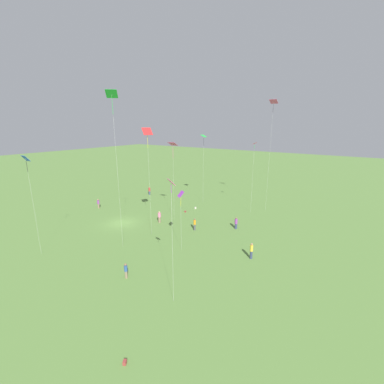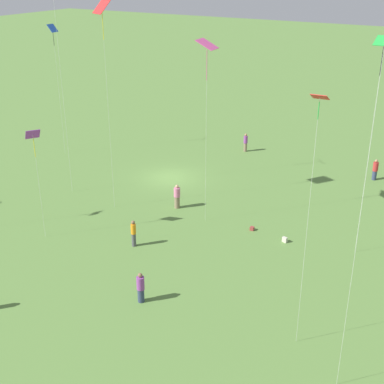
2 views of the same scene
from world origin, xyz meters
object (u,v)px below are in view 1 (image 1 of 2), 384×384
Objects in this scene: kite_0 at (112,100)px; kite_8 at (254,148)px; person_6 at (195,224)px; kite_7 at (173,146)px; kite_1 at (204,139)px; kite_5 at (147,135)px; kite_3 at (181,196)px; person_2 at (126,271)px; picnic_bag_0 at (195,208)px; person_3 at (251,251)px; person_0 at (236,223)px; picnic_bag_2 at (185,211)px; person_4 at (98,204)px; picnic_bag_1 at (125,362)px; kite_2 at (171,190)px; kite_4 at (273,106)px; person_5 at (159,217)px; person_1 at (149,191)px; kite_6 at (26,163)px.

kite_0 reaches higher than kite_8.
kite_7 reaches higher than person_6.
kite_1 is at bearing -131.30° from person_6.
kite_3 is at bearing -30.77° from kite_5.
person_6 is (-13.85, -1.10, 0.10)m from person_2.
kite_3 is 0.51× the size of kite_5.
kite_8 is 34.33× the size of picnic_bag_0.
person_6 is (-3.14, -9.89, -0.05)m from person_3.
picnic_bag_0 is at bearing -114.41° from person_2.
kite_0 is at bearing -128.13° from kite_1.
kite_7 reaches higher than person_0.
person_6 is (3.88, -4.70, 0.05)m from person_0.
kite_5 reaches higher than picnic_bag_2.
kite_8 reaches higher than person_6.
person_6 is at bearing -110.29° from person_4.
person_3 reaches higher than picnic_bag_1.
picnic_bag_2 is at bearing -83.66° from kite_0.
picnic_bag_2 is (-14.96, -1.14, -17.32)m from kite_0.
kite_7 is at bearing -103.41° from person_0.
person_3 is 10.22m from kite_3.
kite_2 is at bearing 29.55° from picnic_bag_0.
person_2 is 16.53m from kite_5.
picnic_bag_1 is (32.79, 14.74, -12.18)m from kite_1.
kite_3 is 21.01× the size of picnic_bag_1.
kite_8 reaches higher than person_0.
kite_1 is (-21.72, -1.74, -5.13)m from kite_0.
kite_1 is 0.70× the size of kite_4.
person_5 is 6.71× the size of picnic_bag_2.
person_0 is 6.10m from person_6.
person_5 is at bearing -134.66° from kite_3.
person_6 is at bearing 24.71° from kite_8.
kite_1 reaches higher than person_1.
kite_5 is at bearing 9.41° from picnic_bag_2.
person_6 is 23.02m from kite_4.
picnic_bag_2 is at bearing -88.20° from person_4.
kite_4 is (-17.82, -4.47, 16.83)m from person_3.
picnic_bag_0 is at bearing -24.26° from kite_8.
kite_5 is 18.74m from kite_8.
kite_6 is at bearing -102.32° from picnic_bag_1.
kite_3 is 0.63× the size of kite_6.
picnic_bag_0 is at bearing -51.61° from kite_7.
person_2 is 0.11× the size of kite_5.
kite_6 is 27.13m from picnic_bag_0.
person_1 is at bearing 145.24° from kite_1.
person_1 is (-6.71, -23.77, 0.01)m from person_0.
kite_5 reaches higher than kite_7.
picnic_bag_2 is at bearing 19.95° from kite_2.
person_2 is 29.59m from kite_1.
person_1 is 14.23m from picnic_bag_2.
person_6 is at bearing -161.24° from kite_7.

